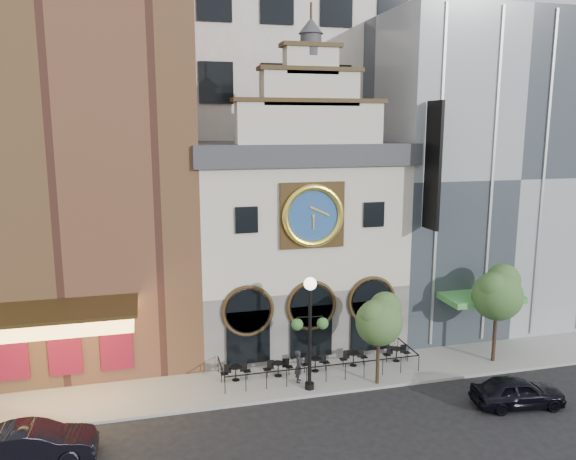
# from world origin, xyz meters

# --- Properties ---
(ground) EXTENTS (120.00, 120.00, 0.00)m
(ground) POSITION_xyz_m (0.00, 0.00, 0.00)
(ground) COLOR black
(ground) RESTS_ON ground
(sidewalk) EXTENTS (44.00, 5.00, 0.15)m
(sidewalk) POSITION_xyz_m (0.00, 2.50, 0.07)
(sidewalk) COLOR gray
(sidewalk) RESTS_ON ground
(clock_building) EXTENTS (12.60, 8.78, 18.65)m
(clock_building) POSITION_xyz_m (0.00, 7.82, 6.69)
(clock_building) COLOR #605E5B
(clock_building) RESTS_ON ground
(theater_building) EXTENTS (14.00, 15.60, 25.00)m
(theater_building) POSITION_xyz_m (-13.00, 9.96, 12.60)
(theater_building) COLOR brown
(theater_building) RESTS_ON ground
(retail_building) EXTENTS (14.00, 14.40, 20.00)m
(retail_building) POSITION_xyz_m (12.99, 9.99, 10.14)
(retail_building) COLOR gray
(retail_building) RESTS_ON ground
(office_tower) EXTENTS (20.00, 16.00, 40.00)m
(office_tower) POSITION_xyz_m (0.00, 20.00, 20.00)
(office_tower) COLOR silver
(office_tower) RESTS_ON ground
(cafe_railing) EXTENTS (10.60, 2.60, 0.90)m
(cafe_railing) POSITION_xyz_m (0.00, 2.50, 0.60)
(cafe_railing) COLOR black
(cafe_railing) RESTS_ON sidewalk
(bistro_0) EXTENTS (1.58, 0.68, 0.90)m
(bistro_0) POSITION_xyz_m (-4.53, 2.57, 0.61)
(bistro_0) COLOR black
(bistro_0) RESTS_ON sidewalk
(bistro_1) EXTENTS (1.58, 0.68, 0.90)m
(bistro_1) POSITION_xyz_m (-2.26, 2.51, 0.61)
(bistro_1) COLOR black
(bistro_1) RESTS_ON sidewalk
(bistro_2) EXTENTS (1.58, 0.68, 0.90)m
(bistro_2) POSITION_xyz_m (-0.17, 2.58, 0.61)
(bistro_2) COLOR black
(bistro_2) RESTS_ON sidewalk
(bistro_3) EXTENTS (1.58, 0.68, 0.90)m
(bistro_3) POSITION_xyz_m (2.11, 2.74, 0.61)
(bistro_3) COLOR black
(bistro_3) RESTS_ON sidewalk
(bistro_4) EXTENTS (1.58, 0.68, 0.90)m
(bistro_4) POSITION_xyz_m (4.70, 2.71, 0.61)
(bistro_4) COLOR black
(bistro_4) RESTS_ON sidewalk
(car_right) EXTENTS (4.60, 2.33, 1.50)m
(car_right) POSITION_xyz_m (8.20, -3.27, 0.75)
(car_right) COLOR black
(car_right) RESTS_ON ground
(car_left) EXTENTS (4.83, 1.70, 1.59)m
(car_left) POSITION_xyz_m (-13.49, -2.42, 0.79)
(car_left) COLOR black
(car_left) RESTS_ON ground
(pedestrian) EXTENTS (0.61, 0.73, 1.71)m
(pedestrian) POSITION_xyz_m (-1.38, 1.59, 1.01)
(pedestrian) COLOR black
(pedestrian) RESTS_ON sidewalk
(lamppost) EXTENTS (1.87, 0.76, 5.86)m
(lamppost) POSITION_xyz_m (-1.06, 0.68, 3.78)
(lamppost) COLOR black
(lamppost) RESTS_ON sidewalk
(tree_left) EXTENTS (2.49, 2.40, 4.80)m
(tree_left) POSITION_xyz_m (2.57, 0.43, 3.67)
(tree_left) COLOR #382619
(tree_left) RESTS_ON sidewalk
(tree_right) EXTENTS (2.88, 2.77, 5.55)m
(tree_right) POSITION_xyz_m (10.11, 1.43, 4.22)
(tree_right) COLOR #382619
(tree_right) RESTS_ON sidewalk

